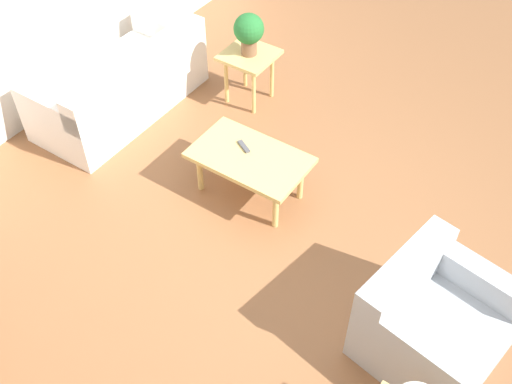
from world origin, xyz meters
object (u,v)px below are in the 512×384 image
at_px(coffee_table, 250,160).
at_px(side_table_plant, 249,62).
at_px(sofa, 122,86).
at_px(potted_plant, 249,31).
at_px(armchair, 432,322).

distance_m(coffee_table, side_table_plant, 1.36).
distance_m(sofa, side_table_plant, 1.27).
distance_m(sofa, potted_plant, 1.36).
height_order(sofa, potted_plant, potted_plant).
height_order(sofa, side_table_plant, sofa).
relative_size(coffee_table, side_table_plant, 1.80).
height_order(sofa, coffee_table, sofa).
relative_size(armchair, side_table_plant, 1.89).
bearing_deg(sofa, side_table_plant, 131.98).
bearing_deg(armchair, potted_plant, 67.64).
relative_size(sofa, potted_plant, 4.25).
bearing_deg(side_table_plant, armchair, 147.74).
xyz_separation_m(armchair, coffee_table, (1.86, -0.54, 0.09)).
xyz_separation_m(coffee_table, potted_plant, (0.77, -1.11, 0.40)).
distance_m(armchair, potted_plant, 3.14).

